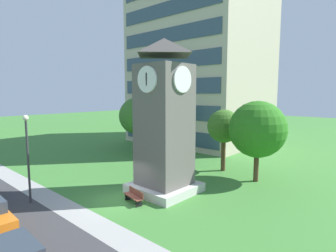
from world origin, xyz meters
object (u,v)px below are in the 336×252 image
Objects in this scene: tree_near_tower at (224,127)px; clock_tower at (164,125)px; park_bench at (134,196)px; street_lamp at (27,149)px; tree_by_building at (258,129)px; tree_streetside at (137,116)px.

clock_tower is at bearing -91.98° from tree_near_tower.
clock_tower reaches higher than tree_near_tower.
park_bench is 0.32× the size of street_lamp.
tree_by_building is at bearing -14.51° from tree_near_tower.
tree_by_building is at bearing 67.88° from park_bench.
tree_near_tower is at bearing 88.02° from clock_tower.
tree_by_building is at bearing 57.43° from street_lamp.
clock_tower is at bearing -120.02° from tree_by_building.
street_lamp is (-5.13, -4.52, 3.12)m from park_bench.
park_bench is 0.28× the size of tree_streetside.
tree_by_building reaches higher than tree_near_tower.
clock_tower is 7.72m from tree_near_tower.
tree_streetside is at bearing 137.54° from park_bench.
clock_tower is 7.81m from tree_by_building.
tree_streetside reaches higher than tree_near_tower.
street_lamp is at bearing -138.57° from park_bench.
street_lamp is 16.04m from tree_near_tower.
park_bench is 0.28× the size of tree_by_building.
park_bench is at bearing -91.54° from tree_near_tower.
clock_tower is at bearing 55.23° from street_lamp.
tree_streetside is (-5.94, 14.65, 0.89)m from street_lamp.
tree_near_tower is at bearing 70.28° from street_lamp.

